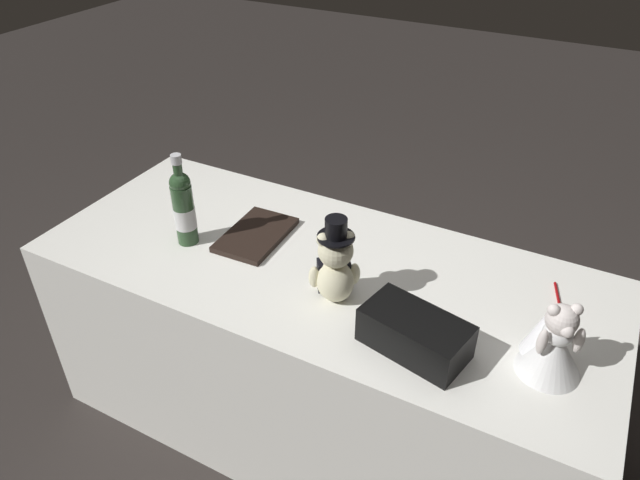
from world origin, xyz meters
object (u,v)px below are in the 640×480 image
(gift_case_black, at_px, (415,333))
(guestbook, at_px, (256,235))
(teddy_bear_groom, at_px, (335,266))
(champagne_bottle, at_px, (184,207))
(signing_pen, at_px, (558,299))
(teddy_bear_bride, at_px, (552,340))

(gift_case_black, height_order, guestbook, gift_case_black)
(teddy_bear_groom, xyz_separation_m, gift_case_black, (-0.29, 0.09, -0.06))
(champagne_bottle, xyz_separation_m, signing_pen, (-1.21, -0.28, -0.14))
(teddy_bear_bride, height_order, guestbook, teddy_bear_bride)
(teddy_bear_bride, bearing_deg, teddy_bear_groom, 0.71)
(teddy_bear_groom, relative_size, champagne_bottle, 0.87)
(teddy_bear_groom, bearing_deg, teddy_bear_bride, -179.29)
(teddy_bear_groom, distance_m, teddy_bear_bride, 0.63)
(signing_pen, relative_size, gift_case_black, 0.48)
(teddy_bear_groom, relative_size, gift_case_black, 0.91)
(champagne_bottle, bearing_deg, guestbook, -145.99)
(gift_case_black, bearing_deg, champagne_bottle, -7.99)
(champagne_bottle, relative_size, guestbook, 1.13)
(signing_pen, height_order, guestbook, guestbook)
(gift_case_black, relative_size, guestbook, 1.07)
(teddy_bear_groom, relative_size, teddy_bear_bride, 1.27)
(teddy_bear_bride, xyz_separation_m, guestbook, (1.03, -0.15, -0.09))
(champagne_bottle, distance_m, gift_case_black, 0.90)
(guestbook, bearing_deg, champagne_bottle, 31.97)
(teddy_bear_groom, bearing_deg, gift_case_black, 162.14)
(teddy_bear_groom, height_order, gift_case_black, teddy_bear_groom)
(gift_case_black, bearing_deg, guestbook, -20.45)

